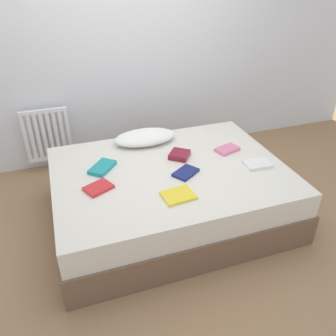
{
  "coord_description": "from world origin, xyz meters",
  "views": [
    {
      "loc": [
        -0.82,
        -2.35,
        2.03
      ],
      "look_at": [
        0.0,
        0.05,
        0.48
      ],
      "focal_mm": 36.58,
      "sensor_mm": 36.0,
      "label": 1
    }
  ],
  "objects_px": {
    "textbook_yellow": "(178,195)",
    "textbook_navy": "(186,173)",
    "textbook_pink": "(227,149)",
    "textbook_red": "(98,188)",
    "textbook_maroon": "(180,155)",
    "textbook_white": "(258,164)",
    "bed": "(170,193)",
    "textbook_teal": "(102,167)",
    "radiator": "(47,135)",
    "pillow": "(145,137)"
  },
  "relations": [
    {
      "from": "textbook_maroon",
      "to": "textbook_pink",
      "type": "bearing_deg",
      "value": -56.23
    },
    {
      "from": "textbook_red",
      "to": "textbook_maroon",
      "type": "distance_m",
      "value": 0.82
    },
    {
      "from": "pillow",
      "to": "textbook_navy",
      "type": "xyz_separation_m",
      "value": [
        0.17,
        -0.66,
        -0.05
      ]
    },
    {
      "from": "bed",
      "to": "textbook_white",
      "type": "distance_m",
      "value": 0.81
    },
    {
      "from": "textbook_pink",
      "to": "pillow",
      "type": "bearing_deg",
      "value": 131.63
    },
    {
      "from": "textbook_yellow",
      "to": "textbook_white",
      "type": "xyz_separation_m",
      "value": [
        0.81,
        0.2,
        0.0
      ]
    },
    {
      "from": "textbook_white",
      "to": "textbook_teal",
      "type": "bearing_deg",
      "value": 167.01
    },
    {
      "from": "radiator",
      "to": "textbook_teal",
      "type": "bearing_deg",
      "value": -67.17
    },
    {
      "from": "textbook_red",
      "to": "textbook_white",
      "type": "distance_m",
      "value": 1.37
    },
    {
      "from": "textbook_yellow",
      "to": "textbook_navy",
      "type": "relative_size",
      "value": 1.11
    },
    {
      "from": "radiator",
      "to": "pillow",
      "type": "distance_m",
      "value": 1.13
    },
    {
      "from": "textbook_yellow",
      "to": "textbook_maroon",
      "type": "distance_m",
      "value": 0.6
    },
    {
      "from": "textbook_white",
      "to": "textbook_teal",
      "type": "relative_size",
      "value": 0.9
    },
    {
      "from": "bed",
      "to": "textbook_teal",
      "type": "relative_size",
      "value": 8.09
    },
    {
      "from": "radiator",
      "to": "textbook_pink",
      "type": "relative_size",
      "value": 2.74
    },
    {
      "from": "textbook_red",
      "to": "textbook_maroon",
      "type": "relative_size",
      "value": 1.18
    },
    {
      "from": "textbook_maroon",
      "to": "textbook_pink",
      "type": "relative_size",
      "value": 0.81
    },
    {
      "from": "radiator",
      "to": "pillow",
      "type": "height_order",
      "value": "radiator"
    },
    {
      "from": "textbook_red",
      "to": "textbook_white",
      "type": "height_order",
      "value": "textbook_white"
    },
    {
      "from": "textbook_yellow",
      "to": "textbook_pink",
      "type": "height_order",
      "value": "textbook_pink"
    },
    {
      "from": "textbook_red",
      "to": "textbook_white",
      "type": "relative_size",
      "value": 0.92
    },
    {
      "from": "textbook_teal",
      "to": "textbook_red",
      "type": "bearing_deg",
      "value": -155.03
    },
    {
      "from": "textbook_red",
      "to": "textbook_maroon",
      "type": "height_order",
      "value": "textbook_maroon"
    },
    {
      "from": "pillow",
      "to": "textbook_red",
      "type": "relative_size",
      "value": 2.92
    },
    {
      "from": "textbook_white",
      "to": "textbook_pink",
      "type": "relative_size",
      "value": 1.04
    },
    {
      "from": "textbook_yellow",
      "to": "bed",
      "type": "bearing_deg",
      "value": 74.27
    },
    {
      "from": "bed",
      "to": "textbook_yellow",
      "type": "height_order",
      "value": "textbook_yellow"
    },
    {
      "from": "textbook_red",
      "to": "textbook_yellow",
      "type": "distance_m",
      "value": 0.63
    },
    {
      "from": "pillow",
      "to": "textbook_teal",
      "type": "distance_m",
      "value": 0.6
    },
    {
      "from": "radiator",
      "to": "textbook_white",
      "type": "relative_size",
      "value": 2.64
    },
    {
      "from": "textbook_pink",
      "to": "textbook_navy",
      "type": "bearing_deg",
      "value": -171.38
    },
    {
      "from": "textbook_yellow",
      "to": "textbook_maroon",
      "type": "xyz_separation_m",
      "value": [
        0.22,
        0.56,
        0.01
      ]
    },
    {
      "from": "pillow",
      "to": "textbook_navy",
      "type": "relative_size",
      "value": 2.79
    },
    {
      "from": "pillow",
      "to": "textbook_pink",
      "type": "height_order",
      "value": "pillow"
    },
    {
      "from": "textbook_teal",
      "to": "bed",
      "type": "bearing_deg",
      "value": -67.95
    },
    {
      "from": "textbook_yellow",
      "to": "textbook_white",
      "type": "bearing_deg",
      "value": 8.55
    },
    {
      "from": "pillow",
      "to": "bed",
      "type": "bearing_deg",
      "value": -82.95
    },
    {
      "from": "bed",
      "to": "textbook_maroon",
      "type": "distance_m",
      "value": 0.36
    },
    {
      "from": "bed",
      "to": "textbook_red",
      "type": "bearing_deg",
      "value": -170.72
    },
    {
      "from": "textbook_pink",
      "to": "textbook_white",
      "type": "bearing_deg",
      "value": -86.04
    },
    {
      "from": "textbook_teal",
      "to": "textbook_navy",
      "type": "relative_size",
      "value": 1.16
    },
    {
      "from": "pillow",
      "to": "radiator",
      "type": "bearing_deg",
      "value": 144.1
    },
    {
      "from": "textbook_teal",
      "to": "textbook_pink",
      "type": "bearing_deg",
      "value": -51.95
    },
    {
      "from": "radiator",
      "to": "textbook_navy",
      "type": "relative_size",
      "value": 2.75
    },
    {
      "from": "pillow",
      "to": "textbook_yellow",
      "type": "height_order",
      "value": "pillow"
    },
    {
      "from": "textbook_maroon",
      "to": "textbook_pink",
      "type": "xyz_separation_m",
      "value": [
        0.46,
        -0.03,
        -0.01
      ]
    },
    {
      "from": "bed",
      "to": "textbook_yellow",
      "type": "relative_size",
      "value": 8.42
    },
    {
      "from": "textbook_red",
      "to": "textbook_yellow",
      "type": "height_order",
      "value": "textbook_red"
    },
    {
      "from": "textbook_red",
      "to": "textbook_navy",
      "type": "relative_size",
      "value": 0.96
    },
    {
      "from": "textbook_red",
      "to": "textbook_white",
      "type": "bearing_deg",
      "value": -29.37
    }
  ]
}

